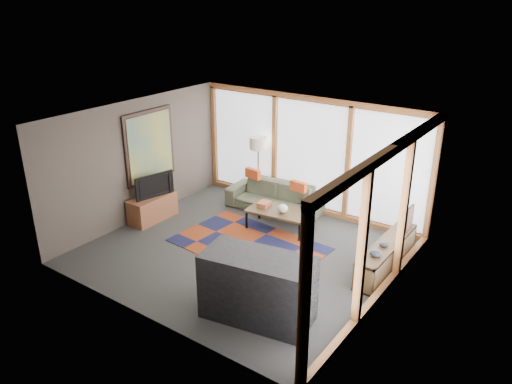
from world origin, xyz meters
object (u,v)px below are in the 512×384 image
Objects in this scene: sofa at (274,197)px; tv_console at (153,208)px; bar_counter at (258,288)px; television at (152,184)px; coffee_table at (278,220)px; floor_lamp at (258,170)px; bookshelf at (386,256)px.

tv_console is at bearing -138.32° from sofa.
bar_counter is (3.86, -1.54, 0.25)m from tv_console.
television reaches higher than bar_counter.
coffee_table is at bearing 24.93° from tv_console.
floor_lamp is at bearing 157.88° from sofa.
coffee_table is at bearing 106.62° from bar_counter.
television is (0.01, 0.04, 0.53)m from tv_console.
bookshelf is at bearing -65.88° from television.
bookshelf is 1.87× the size of tv_console.
tv_console is at bearing -155.07° from coffee_table.
floor_lamp reaches higher than tv_console.
bar_counter reaches higher than coffee_table.
tv_console is 1.22× the size of television.
tv_console reaches higher than coffee_table.
television reaches higher than bookshelf.
sofa is 1.97× the size of tv_console.
bar_counter reaches higher than tv_console.
sofa is 1.29× the size of bar_counter.
sofa is 2.69m from tv_console.
bookshelf is (3.60, -1.15, -0.53)m from floor_lamp.
floor_lamp reaches higher than coffee_table.
television is 0.54× the size of bar_counter.
bookshelf is at bearing 11.10° from tv_console.
floor_lamp is 1.45× the size of tv_console.
sofa is at bearing 162.30° from bookshelf.
television reaches higher than coffee_table.
floor_lamp is at bearing 58.30° from tv_console.
sofa is at bearing 109.42° from bar_counter.
television is at bearing -169.34° from bookshelf.
floor_lamp is 0.95× the size of bar_counter.
coffee_table is 2.74m from tv_console.
sofa is 1.36× the size of floor_lamp.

